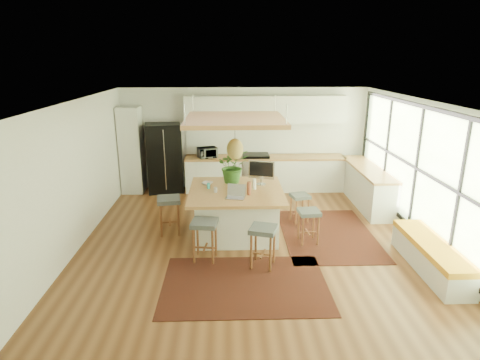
{
  "coord_description": "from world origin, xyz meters",
  "views": [
    {
      "loc": [
        -0.44,
        -7.18,
        3.44
      ],
      "look_at": [
        -0.2,
        0.5,
        1.1
      ],
      "focal_mm": 30.13,
      "sensor_mm": 36.0,
      "label": 1
    }
  ],
  "objects_px": {
    "stool_right_front": "(308,225)",
    "monitor": "(261,172)",
    "stool_right_back": "(300,206)",
    "stool_left_side": "(170,217)",
    "stool_near_left": "(205,241)",
    "laptop": "(235,192)",
    "fridge": "(164,157)",
    "island": "(236,212)",
    "stool_near_right": "(263,247)",
    "microwave": "(207,151)",
    "island_plant": "(233,169)"
  },
  "relations": [
    {
      "from": "stool_right_front",
      "to": "monitor",
      "type": "distance_m",
      "value": 1.44
    },
    {
      "from": "stool_right_back",
      "to": "monitor",
      "type": "relative_size",
      "value": 1.14
    },
    {
      "from": "stool_left_side",
      "to": "stool_near_left",
      "type": "bearing_deg",
      "value": -56.29
    },
    {
      "from": "stool_near_left",
      "to": "laptop",
      "type": "xyz_separation_m",
      "value": [
        0.55,
        0.61,
        0.7
      ]
    },
    {
      "from": "fridge",
      "to": "stool_right_back",
      "type": "bearing_deg",
      "value": -45.15
    },
    {
      "from": "island",
      "to": "stool_right_back",
      "type": "relative_size",
      "value": 2.94
    },
    {
      "from": "stool_near_right",
      "to": "stool_left_side",
      "type": "bearing_deg",
      "value": 141.18
    },
    {
      "from": "stool_near_right",
      "to": "island",
      "type": "bearing_deg",
      "value": 107.06
    },
    {
      "from": "fridge",
      "to": "microwave",
      "type": "relative_size",
      "value": 3.76
    },
    {
      "from": "stool_left_side",
      "to": "monitor",
      "type": "distance_m",
      "value": 2.07
    },
    {
      "from": "stool_right_front",
      "to": "stool_left_side",
      "type": "xyz_separation_m",
      "value": [
        -2.73,
        0.52,
        0.0
      ]
    },
    {
      "from": "stool_near_left",
      "to": "stool_right_front",
      "type": "relative_size",
      "value": 1.11
    },
    {
      "from": "fridge",
      "to": "stool_right_front",
      "type": "height_order",
      "value": "fridge"
    },
    {
      "from": "stool_near_left",
      "to": "microwave",
      "type": "relative_size",
      "value": 1.52
    },
    {
      "from": "island",
      "to": "stool_near_left",
      "type": "height_order",
      "value": "island"
    },
    {
      "from": "stool_near_right",
      "to": "microwave",
      "type": "relative_size",
      "value": 1.5
    },
    {
      "from": "island",
      "to": "laptop",
      "type": "bearing_deg",
      "value": -93.52
    },
    {
      "from": "island",
      "to": "stool_right_front",
      "type": "distance_m",
      "value": 1.46
    },
    {
      "from": "stool_left_side",
      "to": "microwave",
      "type": "xyz_separation_m",
      "value": [
        0.65,
        2.69,
        0.73
      ]
    },
    {
      "from": "stool_right_front",
      "to": "monitor",
      "type": "xyz_separation_m",
      "value": [
        -0.85,
        0.8,
        0.83
      ]
    },
    {
      "from": "stool_right_back",
      "to": "monitor",
      "type": "xyz_separation_m",
      "value": [
        -0.86,
        -0.22,
        0.83
      ]
    },
    {
      "from": "stool_right_front",
      "to": "microwave",
      "type": "relative_size",
      "value": 1.37
    },
    {
      "from": "fridge",
      "to": "stool_left_side",
      "type": "relative_size",
      "value": 2.39
    },
    {
      "from": "stool_near_left",
      "to": "microwave",
      "type": "bearing_deg",
      "value": 91.78
    },
    {
      "from": "stool_right_back",
      "to": "microwave",
      "type": "xyz_separation_m",
      "value": [
        -2.08,
        2.19,
        0.73
      ]
    },
    {
      "from": "stool_right_front",
      "to": "stool_right_back",
      "type": "bearing_deg",
      "value": 89.55
    },
    {
      "from": "stool_near_right",
      "to": "stool_right_front",
      "type": "relative_size",
      "value": 1.1
    },
    {
      "from": "laptop",
      "to": "stool_right_back",
      "type": "bearing_deg",
      "value": 49.88
    },
    {
      "from": "stool_near_right",
      "to": "island_plant",
      "type": "xyz_separation_m",
      "value": [
        -0.48,
        1.88,
        0.86
      ]
    },
    {
      "from": "island",
      "to": "island_plant",
      "type": "distance_m",
      "value": 0.91
    },
    {
      "from": "island",
      "to": "stool_right_back",
      "type": "bearing_deg",
      "value": 21.88
    },
    {
      "from": "stool_right_front",
      "to": "monitor",
      "type": "bearing_deg",
      "value": 136.74
    },
    {
      "from": "laptop",
      "to": "island_plant",
      "type": "xyz_separation_m",
      "value": [
        -0.03,
        1.0,
        0.16
      ]
    },
    {
      "from": "stool_near_left",
      "to": "stool_near_right",
      "type": "height_order",
      "value": "stool_near_left"
    },
    {
      "from": "monitor",
      "to": "microwave",
      "type": "height_order",
      "value": "monitor"
    },
    {
      "from": "island",
      "to": "monitor",
      "type": "bearing_deg",
      "value": 32.73
    },
    {
      "from": "stool_right_front",
      "to": "laptop",
      "type": "bearing_deg",
      "value": -178.97
    },
    {
      "from": "stool_right_back",
      "to": "laptop",
      "type": "bearing_deg",
      "value": -143.41
    },
    {
      "from": "stool_near_left",
      "to": "monitor",
      "type": "relative_size",
      "value": 1.34
    },
    {
      "from": "laptop",
      "to": "microwave",
      "type": "relative_size",
      "value": 0.76
    },
    {
      "from": "island",
      "to": "stool_near_left",
      "type": "relative_size",
      "value": 2.51
    },
    {
      "from": "stool_near_left",
      "to": "stool_near_right",
      "type": "xyz_separation_m",
      "value": [
        1.0,
        -0.27,
        0.0
      ]
    },
    {
      "from": "stool_near_right",
      "to": "stool_right_back",
      "type": "distance_m",
      "value": 2.16
    },
    {
      "from": "fridge",
      "to": "stool_right_front",
      "type": "distance_m",
      "value": 4.63
    },
    {
      "from": "stool_right_back",
      "to": "fridge",
      "type": "bearing_deg",
      "value": 145.02
    },
    {
      "from": "laptop",
      "to": "monitor",
      "type": "height_order",
      "value": "monitor"
    },
    {
      "from": "island_plant",
      "to": "island",
      "type": "bearing_deg",
      "value": -83.76
    },
    {
      "from": "island",
      "to": "microwave",
      "type": "xyz_separation_m",
      "value": [
        -0.7,
        2.74,
        0.62
      ]
    },
    {
      "from": "fridge",
      "to": "laptop",
      "type": "bearing_deg",
      "value": -71.5
    },
    {
      "from": "island_plant",
      "to": "microwave",
      "type": "bearing_deg",
      "value": 106.03
    }
  ]
}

